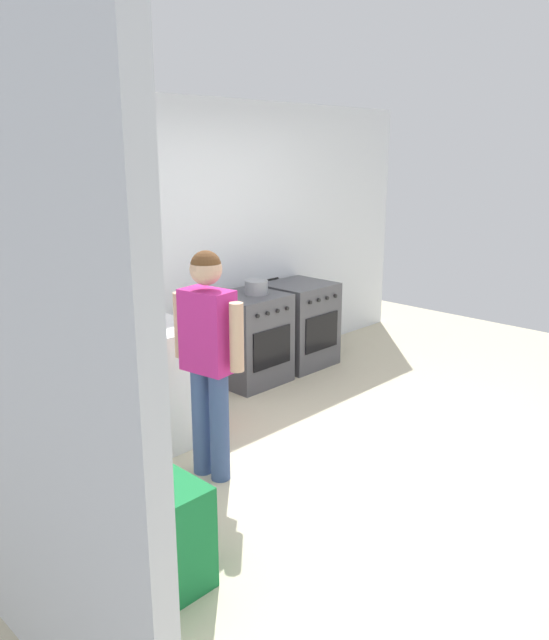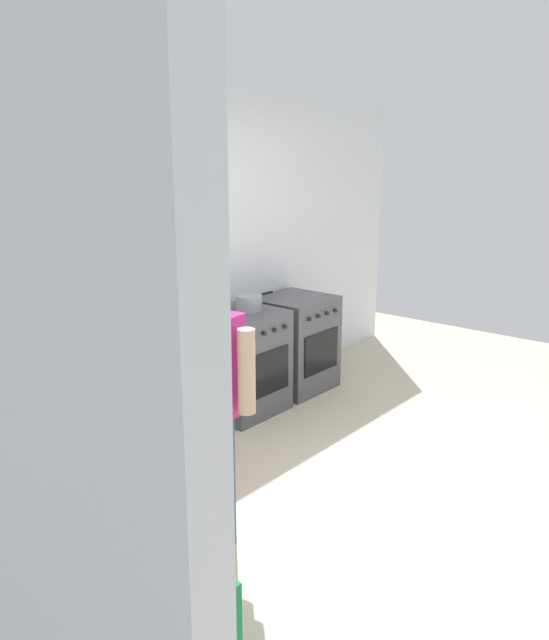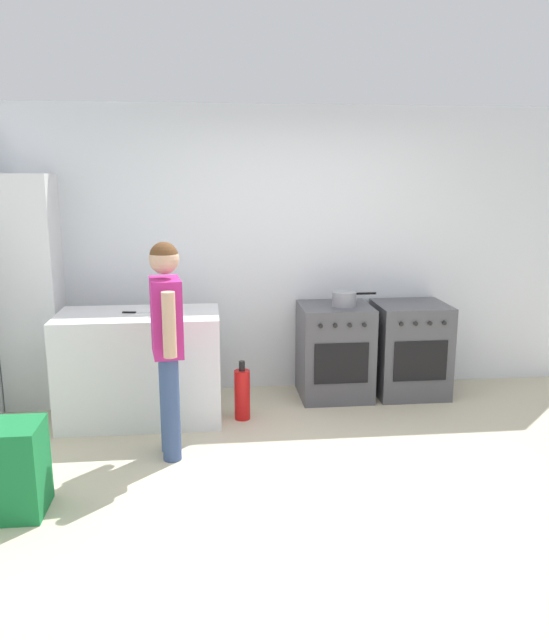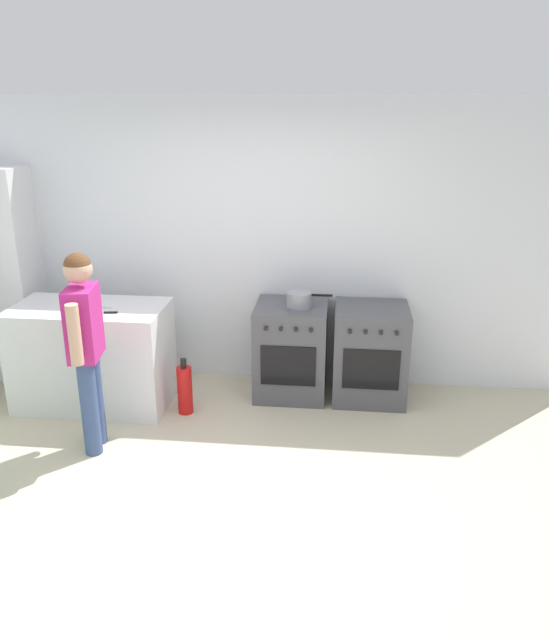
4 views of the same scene
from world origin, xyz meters
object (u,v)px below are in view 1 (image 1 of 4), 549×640
at_px(recycling_crate_upper, 152,520).
at_px(pot, 257,287).
at_px(oven_right, 299,324).
at_px(recycling_crate_lower, 155,570).
at_px(oven_left, 249,338).
at_px(knife_bread, 113,334).
at_px(person, 208,348).
at_px(knife_paring, 148,333).
at_px(fire_extinguisher, 212,398).

bearing_deg(recycling_crate_upper, pot, 36.06).
relative_size(oven_right, recycling_crate_lower, 1.63).
height_order(oven_left, knife_bread, knife_bread).
bearing_deg(person, pot, 35.91).
relative_size(oven_left, recycling_crate_upper, 1.63).
bearing_deg(oven_right, recycling_crate_lower, -149.47).
bearing_deg(knife_paring, oven_right, 13.65).
bearing_deg(recycling_crate_lower, fire_extinguisher, 41.56).
bearing_deg(recycling_crate_lower, knife_bread, 63.41).
bearing_deg(knife_bread, fire_extinguisher, -7.04).
height_order(oven_right, recycling_crate_lower, oven_right).
bearing_deg(fire_extinguisher, oven_left, 28.78).
xyz_separation_m(knife_bread, fire_extinguisher, (0.80, -0.10, -0.69)).
bearing_deg(oven_left, pot, -25.12).
bearing_deg(pot, knife_paring, -162.22).
height_order(pot, recycling_crate_upper, pot).
height_order(knife_bread, fire_extinguisher, knife_bread).
relative_size(oven_left, recycling_crate_lower, 1.63).
height_order(oven_left, person, person).
bearing_deg(knife_paring, recycling_crate_lower, -125.15).
distance_m(knife_bread, knife_paring, 0.24).
distance_m(oven_right, recycling_crate_lower, 3.60).
relative_size(knife_paring, person, 0.14).
bearing_deg(fire_extinguisher, recycling_crate_upper, -138.44).
xyz_separation_m(oven_left, pot, (0.07, -0.03, 0.49)).
bearing_deg(pot, fire_extinguisher, -154.71).
bearing_deg(knife_paring, pot, 17.78).
xyz_separation_m(fire_extinguisher, recycling_crate_upper, (-1.52, -1.35, 0.20)).
distance_m(oven_right, knife_bread, 2.45).
bearing_deg(person, recycling_crate_lower, -143.72).
distance_m(oven_right, person, 2.45).
distance_m(pot, recycling_crate_upper, 3.08).
xyz_separation_m(knife_paring, recycling_crate_upper, (-0.91, -1.29, -0.49)).
relative_size(knife_paring, recycling_crate_upper, 0.41).
relative_size(recycling_crate_lower, recycling_crate_upper, 1.00).
bearing_deg(recycling_crate_upper, fire_extinguisher, 41.56).
bearing_deg(recycling_crate_lower, oven_left, 37.37).
height_order(oven_left, knife_paring, knife_paring).
height_order(recycling_crate_lower, recycling_crate_upper, recycling_crate_upper).
bearing_deg(person, knife_bread, 108.35).
distance_m(oven_left, fire_extinguisher, 1.01).
xyz_separation_m(oven_left, knife_bread, (-1.67, -0.38, 0.48)).
bearing_deg(knife_bread, oven_right, 9.10).
height_order(pot, knife_bread, pot).
xyz_separation_m(oven_left, recycling_crate_upper, (-2.39, -1.82, -0.01)).
distance_m(person, fire_extinguisher, 1.09).
distance_m(pot, knife_bread, 1.77).
height_order(oven_right, knife_paring, knife_paring).
distance_m(knife_bread, person, 0.77).
height_order(oven_left, recycling_crate_lower, oven_left).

